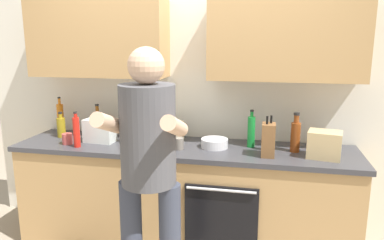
# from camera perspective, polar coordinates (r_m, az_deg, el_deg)

# --- Properties ---
(back_wall_unit) EXTENTS (4.00, 0.38, 2.50)m
(back_wall_unit) POSITION_cam_1_polar(r_m,az_deg,el_deg) (3.24, -0.37, 7.56)
(back_wall_unit) COLOR silver
(back_wall_unit) RESTS_ON ground
(counter) EXTENTS (2.84, 0.67, 0.90)m
(counter) POSITION_cam_1_polar(r_m,az_deg,el_deg) (3.24, -1.35, -11.69)
(counter) COLOR tan
(counter) RESTS_ON ground
(person_standing) EXTENTS (0.49, 0.45, 1.73)m
(person_standing) POSITION_cam_1_polar(r_m,az_deg,el_deg) (2.30, -6.73, -6.64)
(person_standing) COLOR #383D4C
(person_standing) RESTS_ON ground
(bottle_juice) EXTENTS (0.06, 0.06, 0.34)m
(bottle_juice) POSITION_cam_1_polar(r_m,az_deg,el_deg) (3.71, -19.60, 0.30)
(bottle_juice) COLOR orange
(bottle_juice) RESTS_ON counter
(bottle_oil) EXTENTS (0.08, 0.08, 0.23)m
(bottle_oil) POSITION_cam_1_polar(r_m,az_deg,el_deg) (3.56, -19.51, -1.01)
(bottle_oil) COLOR olive
(bottle_oil) RESTS_ON counter
(bottle_vinegar) EXTENTS (0.07, 0.07, 0.32)m
(bottle_vinegar) POSITION_cam_1_polar(r_m,az_deg,el_deg) (3.02, 15.66, -2.31)
(bottle_vinegar) COLOR brown
(bottle_vinegar) RESTS_ON counter
(bottle_syrup) EXTENTS (0.08, 0.08, 0.29)m
(bottle_syrup) POSITION_cam_1_polar(r_m,az_deg,el_deg) (3.51, -14.31, -0.48)
(bottle_syrup) COLOR #8C4C14
(bottle_syrup) RESTS_ON counter
(bottle_wine) EXTENTS (0.05, 0.05, 0.20)m
(bottle_wine) POSITION_cam_1_polar(r_m,az_deg,el_deg) (3.02, 11.30, -3.10)
(bottle_wine) COLOR #471419
(bottle_wine) RESTS_ON counter
(bottle_hotsauce) EXTENTS (0.05, 0.05, 0.30)m
(bottle_hotsauce) POSITION_cam_1_polar(r_m,az_deg,el_deg) (3.18, -17.37, -1.71)
(bottle_hotsauce) COLOR red
(bottle_hotsauce) RESTS_ON counter
(bottle_soy) EXTENTS (0.06, 0.06, 0.33)m
(bottle_soy) POSITION_cam_1_polar(r_m,az_deg,el_deg) (3.17, -9.31, -1.17)
(bottle_soy) COLOR black
(bottle_soy) RESTS_ON counter
(bottle_soda) EXTENTS (0.06, 0.06, 0.31)m
(bottle_soda) POSITION_cam_1_polar(r_m,az_deg,el_deg) (3.08, 9.12, -1.71)
(bottle_soda) COLOR #198C33
(bottle_soda) RESTS_ON counter
(cup_coffee) EXTENTS (0.09, 0.09, 0.09)m
(cup_coffee) POSITION_cam_1_polar(r_m,az_deg,el_deg) (3.22, 19.57, -3.28)
(cup_coffee) COLOR white
(cup_coffee) RESTS_ON counter
(cup_stoneware) EXTENTS (0.07, 0.07, 0.09)m
(cup_stoneware) POSITION_cam_1_polar(r_m,az_deg,el_deg) (2.99, -2.00, -3.68)
(cup_stoneware) COLOR slate
(cup_stoneware) RESTS_ON counter
(cup_ceramic) EXTENTS (0.09, 0.09, 0.09)m
(cup_ceramic) POSITION_cam_1_polar(r_m,az_deg,el_deg) (3.32, -18.67, -2.76)
(cup_ceramic) COLOR #BF4C47
(cup_ceramic) RESTS_ON counter
(mixing_bowl) EXTENTS (0.22, 0.22, 0.07)m
(mixing_bowl) POSITION_cam_1_polar(r_m,az_deg,el_deg) (3.05, 3.50, -3.58)
(mixing_bowl) COLOR silver
(mixing_bowl) RESTS_ON counter
(knife_block) EXTENTS (0.10, 0.14, 0.31)m
(knife_block) POSITION_cam_1_polar(r_m,az_deg,el_deg) (2.86, 11.68, -3.00)
(knife_block) COLOR brown
(knife_block) RESTS_ON counter
(grocery_bag_rice) EXTENTS (0.24, 0.20, 0.18)m
(grocery_bag_rice) POSITION_cam_1_polar(r_m,az_deg,el_deg) (3.20, -3.64, -1.85)
(grocery_bag_rice) COLOR beige
(grocery_bag_rice) RESTS_ON counter
(grocery_bag_produce) EXTENTS (0.26, 0.17, 0.20)m
(grocery_bag_produce) POSITION_cam_1_polar(r_m,az_deg,el_deg) (3.29, -14.04, -1.60)
(grocery_bag_produce) COLOR silver
(grocery_bag_produce) RESTS_ON counter
(grocery_bag_bread) EXTENTS (0.27, 0.23, 0.20)m
(grocery_bag_bread) POSITION_cam_1_polar(r_m,az_deg,el_deg) (2.94, 19.74, -3.59)
(grocery_bag_bread) COLOR tan
(grocery_bag_bread) RESTS_ON counter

